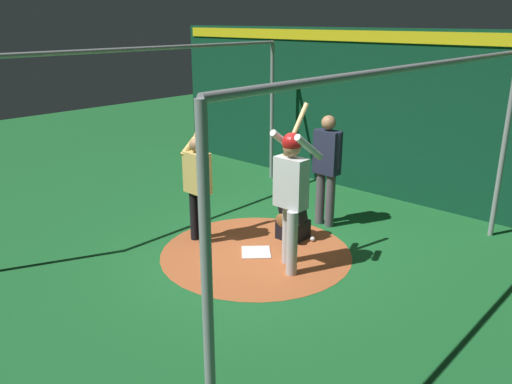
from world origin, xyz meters
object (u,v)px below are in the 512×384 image
at_px(umpire, 327,164).
at_px(visitor, 198,183).
at_px(catcher, 292,216).
at_px(batter, 291,187).
at_px(baseball_0, 313,239).
at_px(home_plate, 256,252).

xyz_separation_m(umpire, visitor, (1.85, -1.04, -0.10)).
height_order(umpire, visitor, visitor).
bearing_deg(visitor, umpire, 151.58).
relative_size(catcher, visitor, 0.49).
xyz_separation_m(batter, catcher, (-0.78, -0.59, -0.79)).
height_order(batter, baseball_0, batter).
bearing_deg(visitor, home_plate, 106.21).
relative_size(catcher, umpire, 0.53).
bearing_deg(catcher, batter, 37.33).
relative_size(home_plate, batter, 0.19).
bearing_deg(home_plate, visitor, -74.84).
relative_size(home_plate, visitor, 0.21).
bearing_deg(batter, visitor, -81.99).
bearing_deg(visitor, catcher, 135.61).
distance_m(umpire, visitor, 2.13).
bearing_deg(batter, catcher, -142.67).
xyz_separation_m(batter, visitor, (0.23, -1.61, -0.23)).
distance_m(home_plate, catcher, 0.84).
distance_m(batter, baseball_0, 1.49).
distance_m(catcher, baseball_0, 0.49).
height_order(batter, umpire, batter).
xyz_separation_m(batter, baseball_0, (-0.92, -0.29, -1.13)).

